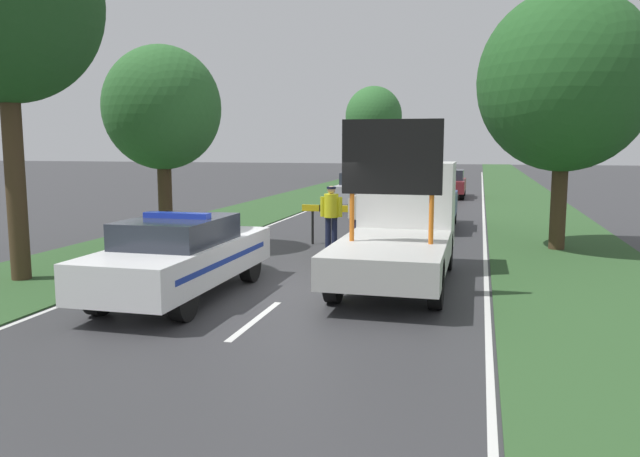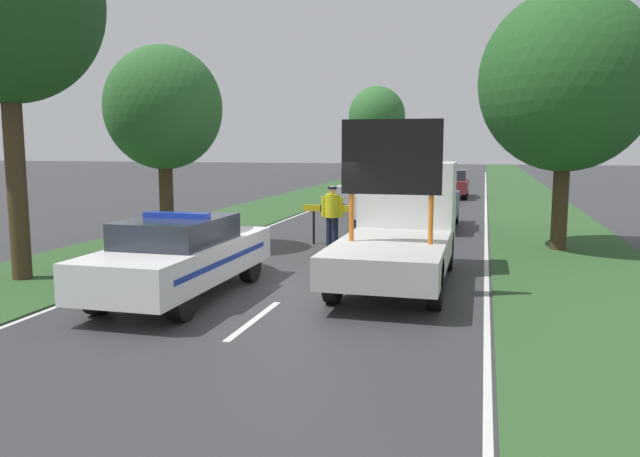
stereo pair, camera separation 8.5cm
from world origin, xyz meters
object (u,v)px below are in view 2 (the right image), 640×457
object	(u,v)px
queued_car_sedan_silver	(363,190)
queued_car_wagon_maroon	(450,183)
pedestrian_civilian	(360,214)
queued_car_suv_grey	(397,174)
work_truck	(402,224)
queued_car_hatch_blue	(430,203)
traffic_cone_centre_front	(356,235)
roadside_tree_mid_left	(5,2)
traffic_cone_near_police	(386,229)
roadside_tree_near_right	(163,109)
police_car	(181,255)
road_barrier	(356,213)
police_officer	(332,211)
roadside_tree_near_left	(566,81)
traffic_cone_near_truck	(159,266)
roadside_tree_mid_right	(377,116)

from	to	relation	value
queued_car_sedan_silver	queued_car_wagon_maroon	bearing A→B (deg)	-118.18
pedestrian_civilian	queued_car_suv_grey	xyz separation A→B (m)	(-2.38, 24.96, -0.14)
work_truck	queued_car_suv_grey	world-z (taller)	work_truck
queued_car_hatch_blue	queued_car_suv_grey	distance (m)	20.30
pedestrian_civilian	traffic_cone_centre_front	distance (m)	1.41
queued_car_suv_grey	roadside_tree_mid_left	size ratio (longest dim) A/B	0.58
traffic_cone_near_police	pedestrian_civilian	bearing A→B (deg)	-101.38
roadside_tree_mid_left	roadside_tree_near_right	bearing A→B (deg)	75.87
traffic_cone_centre_front	roadside_tree_mid_left	distance (m)	10.31
queued_car_suv_grey	roadside_tree_mid_left	bearing A→B (deg)	82.94
police_car	queued_car_suv_grey	xyz separation A→B (m)	(-0.15, 30.87, 0.07)
queued_car_hatch_blue	roadside_tree_near_right	bearing A→B (deg)	43.77
queued_car_hatch_blue	road_barrier	bearing A→B (deg)	68.89
road_barrier	roadside_tree_near_right	distance (m)	5.88
police_officer	queued_car_wagon_maroon	distance (m)	17.72
road_barrier	roadside_tree_mid_left	size ratio (longest dim) A/B	0.39
road_barrier	police_officer	xyz separation A→B (m)	(-0.54, -0.55, 0.08)
queued_car_hatch_blue	queued_car_wagon_maroon	distance (m)	12.68
roadside_tree_near_left	police_car	bearing A→B (deg)	-135.52
queued_car_wagon_maroon	queued_car_suv_grey	xyz separation A→B (m)	(-3.82, 7.26, 0.09)
police_officer	traffic_cone_near_truck	bearing A→B (deg)	51.01
roadside_tree_near_right	work_truck	bearing A→B (deg)	-17.13
police_car	traffic_cone_near_police	distance (m)	8.31
road_barrier	roadside_tree_mid_right	distance (m)	33.88
road_barrier	roadside_tree_near_left	xyz separation A→B (m)	(5.42, 0.67, 3.51)
road_barrier	traffic_cone_near_truck	size ratio (longest dim) A/B	5.86
police_car	roadside_tree_near_right	size ratio (longest dim) A/B	0.92
queued_car_wagon_maroon	traffic_cone_near_police	bearing A→B (deg)	86.19
roadside_tree_mid_right	work_truck	bearing A→B (deg)	-79.56
work_truck	traffic_cone_centre_front	world-z (taller)	work_truck
police_car	roadside_tree_near_right	distance (m)	6.26
roadside_tree_near_right	roadside_tree_mid_left	distance (m)	4.79
roadside_tree_mid_left	queued_car_suv_grey	bearing A→B (deg)	82.94
roadside_tree_near_right	roadside_tree_near_left	bearing A→B (deg)	13.93
queued_car_hatch_blue	roadside_tree_mid_left	world-z (taller)	roadside_tree_mid_left
police_officer	roadside_tree_mid_right	xyz separation A→B (m)	(-4.52, 33.80, 4.03)
roadside_tree_mid_right	traffic_cone_near_truck	bearing A→B (deg)	-87.26
traffic_cone_near_police	traffic_cone_near_truck	world-z (taller)	traffic_cone_near_police
queued_car_suv_grey	roadside_tree_near_right	distance (m)	26.45
police_officer	traffic_cone_near_truck	world-z (taller)	police_officer
pedestrian_civilian	roadside_tree_near_left	xyz separation A→B (m)	(5.17, 1.35, 3.46)
police_officer	pedestrian_civilian	xyz separation A→B (m)	(0.79, -0.13, -0.03)
traffic_cone_near_truck	queued_car_suv_grey	world-z (taller)	queued_car_suv_grey
police_car	queued_car_suv_grey	world-z (taller)	queued_car_suv_grey
traffic_cone_near_police	traffic_cone_centre_front	world-z (taller)	traffic_cone_near_police
police_officer	traffic_cone_near_police	world-z (taller)	police_officer
queued_car_sedan_silver	police_car	bearing A→B (deg)	89.45
road_barrier	traffic_cone_near_truck	world-z (taller)	road_barrier
queued_car_suv_grey	roadside_tree_mid_right	bearing A→B (deg)	-71.83
roadside_tree_mid_right	queued_car_sedan_silver	bearing A→B (deg)	-81.86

